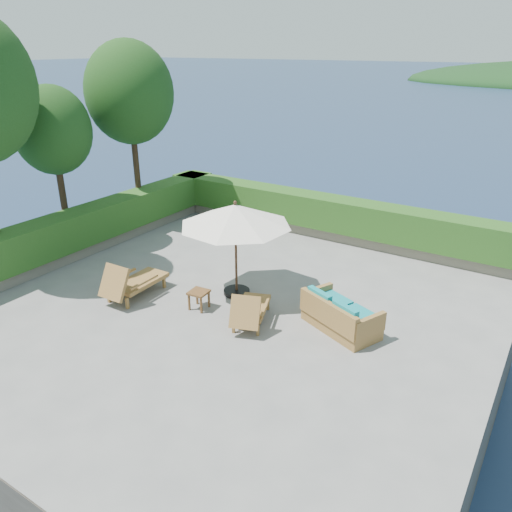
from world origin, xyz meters
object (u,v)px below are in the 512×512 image
Objects in this scene: side_table at (199,294)px; patio_umbrella at (235,216)px; lounge_left at (132,282)px; lounge_right at (250,309)px; wicker_loveseat at (339,317)px.

patio_umbrella is at bearing 74.66° from side_table.
lounge_left is 1.81m from side_table.
side_table is at bearing -105.34° from patio_umbrella.
lounge_right is (3.17, 0.50, -0.05)m from lounge_left.
lounge_right is at bearing 7.65° from lounge_left.
wicker_loveseat is (2.89, -0.22, -1.73)m from patio_umbrella.
lounge_right reaches higher than wicker_loveseat.
patio_umbrella is at bearing -161.36° from wicker_loveseat.
side_table is at bearing 12.79° from lounge_left.
lounge_left is 1.05× the size of lounge_right.
lounge_right is 0.87× the size of wicker_loveseat.
wicker_loveseat is at bearing 15.75° from side_table.
wicker_loveseat is at bearing -4.32° from patio_umbrella.
lounge_right reaches higher than side_table.
wicker_loveseat reaches higher than side_table.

